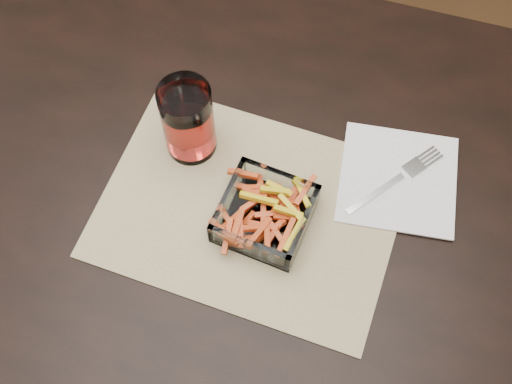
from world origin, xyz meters
TOP-DOWN VIEW (x-y plane):
  - dining_table at (0.00, 0.00)m, footprint 1.60×0.90m
  - placemat at (0.09, -0.03)m, footprint 0.47×0.35m
  - glass_bowl at (0.11, -0.04)m, footprint 0.14×0.14m
  - tumbler at (-0.04, 0.05)m, footprint 0.08×0.08m
  - napkin at (0.30, 0.09)m, footprint 0.20×0.20m
  - fork at (0.29, 0.08)m, footprint 0.13×0.16m

SIDE VIEW (x-z plane):
  - dining_table at x=0.00m, z-range 0.29..1.04m
  - placemat at x=0.09m, z-range 0.75..0.75m
  - napkin at x=0.30m, z-range 0.75..0.76m
  - fork at x=0.29m, z-range 0.76..0.76m
  - glass_bowl at x=0.11m, z-range 0.75..0.80m
  - tumbler at x=-0.04m, z-range 0.75..0.89m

